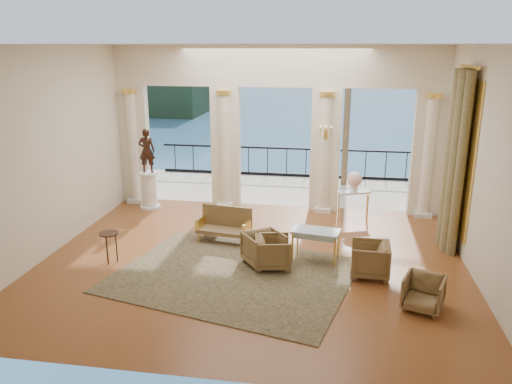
% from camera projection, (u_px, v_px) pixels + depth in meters
% --- Properties ---
extents(floor, '(9.00, 9.00, 0.00)m').
position_uv_depth(floor, '(252.00, 261.00, 10.76)').
color(floor, '#552F16').
rests_on(floor, ground).
extents(room_walls, '(9.00, 9.00, 9.00)m').
position_uv_depth(room_walls, '(242.00, 139.00, 8.89)').
color(room_walls, '#ECE0C6').
rests_on(room_walls, ground).
extents(arcade, '(9.00, 0.56, 4.50)m').
position_uv_depth(arcade, '(275.00, 117.00, 13.65)').
color(arcade, beige).
rests_on(arcade, ground).
extents(terrace, '(10.00, 3.60, 0.10)m').
position_uv_depth(terrace, '(282.00, 190.00, 16.27)').
color(terrace, beige).
rests_on(terrace, ground).
extents(balustrade, '(9.00, 0.06, 1.03)m').
position_uv_depth(balustrade, '(287.00, 165.00, 17.65)').
color(balustrade, black).
rests_on(balustrade, terrace).
extents(palm_tree, '(2.00, 2.00, 4.50)m').
position_uv_depth(palm_tree, '(350.00, 58.00, 15.55)').
color(palm_tree, '#4C3823').
rests_on(palm_tree, terrace).
extents(headland, '(22.00, 18.00, 6.00)m').
position_uv_depth(headland, '(143.00, 92.00, 82.44)').
color(headland, black).
rests_on(headland, sea).
extents(sea, '(160.00, 160.00, 0.00)m').
position_uv_depth(sea, '(323.00, 124.00, 69.29)').
color(sea, '#2B5D87').
rests_on(sea, ground).
extents(curtain, '(0.33, 1.40, 4.09)m').
position_uv_depth(curtain, '(455.00, 162.00, 10.96)').
color(curtain, brown).
rests_on(curtain, ground).
extents(window_frame, '(0.04, 1.60, 3.40)m').
position_uv_depth(window_frame, '(465.00, 158.00, 10.91)').
color(window_frame, '#EDBF4E').
rests_on(window_frame, room_walls).
extents(wall_sconce, '(0.30, 0.11, 0.33)m').
position_uv_depth(wall_sconce, '(326.00, 134.00, 13.24)').
color(wall_sconce, '#EDBF4E').
rests_on(wall_sconce, arcade).
extents(rug, '(5.29, 4.55, 0.02)m').
position_uv_depth(rug, '(233.00, 275.00, 10.11)').
color(rug, '#272D17').
rests_on(rug, ground).
extents(armchair_a, '(1.03, 1.02, 0.78)m').
position_uv_depth(armchair_a, '(264.00, 247.00, 10.52)').
color(armchair_a, '#4F3E23').
rests_on(armchair_a, ground).
extents(armchair_b, '(0.83, 0.81, 0.68)m').
position_uv_depth(armchair_b, '(424.00, 291.00, 8.74)').
color(armchair_b, '#4F3E23').
rests_on(armchair_b, ground).
extents(armchair_c, '(0.72, 0.77, 0.77)m').
position_uv_depth(armchair_c, '(370.00, 258.00, 10.01)').
color(armchair_c, '#4F3E23').
rests_on(armchair_c, ground).
extents(armchair_d, '(0.80, 0.84, 0.74)m').
position_uv_depth(armchair_d, '(273.00, 251.00, 10.39)').
color(armchair_d, '#4F3E23').
rests_on(armchair_d, ground).
extents(settee, '(1.31, 0.72, 0.83)m').
position_uv_depth(settee, '(225.00, 224.00, 11.80)').
color(settee, '#4F3E23').
rests_on(settee, ground).
extents(game_table, '(1.08, 0.71, 0.69)m').
position_uv_depth(game_table, '(316.00, 233.00, 10.67)').
color(game_table, '#9AB5C7').
rests_on(game_table, ground).
extents(pedestal, '(0.57, 0.57, 1.05)m').
position_uv_depth(pedestal, '(149.00, 191.00, 14.16)').
color(pedestal, silver).
rests_on(pedestal, ground).
extents(statue, '(0.48, 0.35, 1.24)m').
position_uv_depth(statue, '(147.00, 151.00, 13.83)').
color(statue, black).
rests_on(statue, pedestal).
extents(console_table, '(0.90, 0.60, 0.80)m').
position_uv_depth(console_table, '(354.00, 196.00, 13.13)').
color(console_table, silver).
rests_on(console_table, ground).
extents(urn, '(0.40, 0.40, 0.52)m').
position_uv_depth(urn, '(354.00, 180.00, 13.01)').
color(urn, white).
rests_on(urn, console_table).
extents(side_table, '(0.41, 0.41, 0.67)m').
position_uv_depth(side_table, '(109.00, 237.00, 10.57)').
color(side_table, black).
rests_on(side_table, ground).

